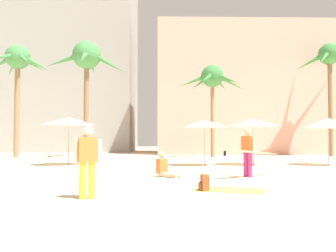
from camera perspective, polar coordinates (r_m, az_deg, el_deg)
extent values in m
plane|color=beige|center=(6.54, -0.58, -13.87)|extent=(120.00, 120.00, 0.00)
cube|color=#DB9989|center=(36.24, 13.40, 5.24)|extent=(18.72, 9.98, 12.03)
cube|color=gray|center=(44.83, -15.08, 14.84)|extent=(14.43, 11.76, 28.90)
cylinder|color=brown|center=(26.80, -13.25, 3.23)|extent=(0.38, 0.38, 7.71)
sphere|color=#428447|center=(27.43, -13.18, 11.27)|extent=(2.13, 2.13, 2.13)
cone|color=#428447|center=(26.68, -9.64, 10.06)|extent=(2.73, 0.93, 1.84)
cone|color=#428447|center=(29.17, -12.44, 9.70)|extent=(0.50, 2.87, 1.19)
cone|color=#428447|center=(28.08, -16.85, 10.18)|extent=(2.89, 0.92, 1.23)
cone|color=#428447|center=(25.54, -13.68, 10.94)|extent=(0.72, 2.81, 1.60)
cylinder|color=#896B4C|center=(28.19, -23.52, 2.88)|extent=(0.38, 0.38, 7.51)
sphere|color=#428447|center=(28.75, -23.40, 10.35)|extent=(1.82, 1.82, 1.82)
cone|color=#428447|center=(28.04, -20.68, 9.46)|extent=(2.24, 0.54, 1.47)
cone|color=#428447|center=(29.73, -21.10, 9.31)|extent=(1.40, 2.27, 0.98)
cone|color=#428447|center=(30.05, -24.18, 8.79)|extent=(1.69, 2.02, 1.41)
cone|color=#428447|center=(27.55, -25.56, 10.17)|extent=(1.12, 2.33, 1.10)
cone|color=#428447|center=(27.25, -22.42, 10.03)|extent=(1.78, 2.00, 1.30)
cylinder|color=brown|center=(30.51, 25.08, 3.16)|extent=(0.35, 0.35, 8.18)
sphere|color=#387A3D|center=(31.15, 24.95, 10.67)|extent=(1.73, 1.73, 1.73)
cone|color=#387A3D|center=(32.61, 25.19, 9.13)|extent=(1.61, 2.36, 1.42)
cone|color=#387A3D|center=(31.94, 22.34, 9.66)|extent=(1.74, 2.38, 1.08)
cone|color=#387A3D|center=(30.60, 22.14, 9.63)|extent=(2.47, 0.77, 1.61)
cone|color=#387A3D|center=(29.53, 24.20, 10.14)|extent=(1.88, 2.12, 1.57)
cylinder|color=#896B4C|center=(26.35, 7.32, 1.56)|extent=(0.30, 0.30, 6.14)
sphere|color=#387A3D|center=(26.73, 7.28, 8.14)|extent=(1.70, 1.70, 1.70)
cone|color=#387A3D|center=(27.00, 10.35, 6.92)|extent=(2.27, 0.55, 1.39)
cone|color=#387A3D|center=(28.04, 8.60, 6.85)|extent=(1.59, 2.15, 1.13)
cone|color=#387A3D|center=(27.85, 5.24, 7.00)|extent=(1.54, 2.19, 1.03)
cone|color=#387A3D|center=(26.42, 4.04, 7.30)|extent=(2.32, 0.46, 1.21)
cone|color=#387A3D|center=(25.21, 6.40, 7.82)|extent=(1.26, 2.28, 1.17)
cone|color=#387A3D|center=(25.64, 9.72, 7.58)|extent=(1.69, 2.05, 1.24)
cylinder|color=gray|center=(18.61, 13.82, -2.53)|extent=(0.06, 0.06, 2.42)
cone|color=white|center=(18.63, 13.79, 0.57)|extent=(2.52, 2.52, 0.41)
cylinder|color=gray|center=(18.80, -15.98, -2.43)|extent=(0.06, 0.06, 2.47)
cone|color=white|center=(18.82, -15.95, 0.78)|extent=(2.68, 2.68, 0.37)
cylinder|color=gray|center=(17.82, 6.06, -2.74)|extent=(0.06, 0.06, 2.33)
cone|color=beige|center=(17.84, 6.04, 0.39)|extent=(2.42, 2.42, 0.38)
cylinder|color=gray|center=(19.79, 24.83, -2.35)|extent=(0.06, 0.06, 2.44)
cone|color=beige|center=(19.81, 24.78, 0.45)|extent=(2.39, 2.39, 0.51)
cube|color=#F4CC4C|center=(9.36, 10.18, -10.27)|extent=(2.03, 1.61, 0.01)
cube|color=brown|center=(9.10, 6.06, -9.24)|extent=(0.21, 0.32, 0.42)
cube|color=brown|center=(9.08, 5.31, -9.79)|extent=(0.08, 0.22, 0.18)
cylinder|color=#D1A889|center=(12.35, 0.68, -8.02)|extent=(0.69, 0.70, 0.16)
cylinder|color=#D1A889|center=(12.21, 0.03, -8.08)|extent=(0.69, 0.70, 0.16)
cube|color=orange|center=(12.54, -1.00, -6.56)|extent=(0.44, 0.44, 0.52)
sphere|color=#D1A889|center=(12.52, -1.00, -4.75)|extent=(0.34, 0.34, 0.24)
cylinder|color=#B7337F|center=(12.70, 12.61, -6.07)|extent=(0.22, 0.22, 0.92)
cylinder|color=#B7337F|center=(12.58, 13.32, -6.10)|extent=(0.22, 0.22, 0.92)
cube|color=orange|center=(12.61, 12.94, -2.80)|extent=(0.42, 0.45, 0.53)
sphere|color=#D1A889|center=(12.61, 12.92, -0.97)|extent=(0.34, 0.34, 0.24)
cylinder|color=#D1A889|center=(12.77, 12.06, -2.96)|extent=(0.14, 0.14, 0.50)
cylinder|color=#D1A889|center=(12.46, 13.84, -2.97)|extent=(0.14, 0.14, 0.50)
ellipsoid|color=beige|center=(12.33, 13.29, -4.15)|extent=(2.61, 1.80, 0.30)
ellipsoid|color=#AE3423|center=(12.33, 13.29, -4.15)|extent=(2.63, 1.82, 0.27)
cube|color=black|center=(11.51, 9.30, -4.45)|extent=(0.11, 0.07, 0.19)
cylinder|color=gold|center=(8.04, -12.35, -8.71)|extent=(0.20, 0.20, 0.81)
cylinder|color=gold|center=(8.03, -13.79, -8.70)|extent=(0.20, 0.20, 0.81)
cube|color=orange|center=(7.99, -13.03, -3.80)|extent=(0.44, 0.32, 0.56)
sphere|color=beige|center=(7.99, -13.00, -0.77)|extent=(0.29, 0.29, 0.24)
cylinder|color=beige|center=(8.01, -11.24, -4.07)|extent=(0.12, 0.12, 0.53)
cylinder|color=beige|center=(7.98, -14.83, -4.04)|extent=(0.12, 0.12, 0.53)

